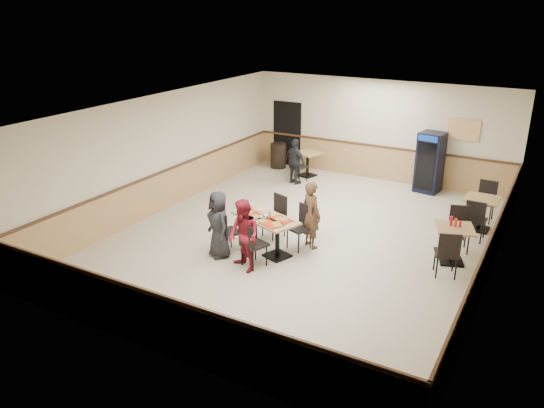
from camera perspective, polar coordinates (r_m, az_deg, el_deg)
The scene contains 20 objects.
ground at distance 12.30m, azimuth 3.55°, elevation -3.58°, with size 10.00×10.00×0.00m, color beige.
room_shell at distance 13.78m, azimuth 14.95°, elevation 1.06°, with size 10.00×10.00×10.00m.
main_table at distance 11.41m, azimuth -0.66°, elevation -2.67°, with size 1.64×1.19×0.79m.
main_chairs at distance 11.45m, azimuth -0.83°, elevation -2.70°, with size 1.82×2.07×1.00m.
diner_woman_left at distance 11.17m, azimuth -5.75°, elevation -2.20°, with size 0.71×0.46×1.45m, color black.
diner_woman_right at distance 10.54m, azimuth -3.07°, elevation -3.46°, with size 0.73×0.57×1.49m, color maroon.
diner_man_opposite at distance 11.56m, azimuth 4.26°, elevation -1.15°, with size 0.55×0.36×1.51m, color #533623.
lone_diner at distance 15.69m, azimuth 2.50°, elevation 4.59°, with size 0.80×0.33×1.37m, color black.
tabletop_clutter at distance 11.26m, azimuth -0.95°, elevation -1.39°, with size 1.35×0.85×0.12m.
side_table_near at distance 11.54m, azimuth 18.95°, elevation -3.59°, with size 0.94×0.94×0.79m.
side_table_near_chair_south at distance 10.97m, azimuth 18.27°, elevation -4.93°, with size 0.47×0.47×1.00m, color black, non-canonical shape.
side_table_near_chair_north at distance 12.13m, azimuth 19.53°, elevation -2.59°, with size 0.47×0.47×1.00m, color black, non-canonical shape.
side_table_far at distance 13.41m, azimuth 21.56°, elevation -0.47°, with size 0.77×0.77×0.80m.
side_table_far_chair_south at distance 12.82m, azimuth 21.09°, elevation -1.50°, with size 0.47×0.47×1.02m, color black, non-canonical shape.
side_table_far_chair_north at distance 14.02m, azimuth 21.95°, elevation 0.27°, with size 0.47×0.47×1.02m, color black, non-canonical shape.
condiment_caddy at distance 11.45m, azimuth 19.05°, elevation -1.85°, with size 0.23×0.06×0.20m.
back_table at distance 16.48m, azimuth 3.85°, elevation 4.72°, with size 0.87×0.87×0.76m.
back_table_chair_lone at distance 15.96m, azimuth 2.90°, elevation 4.11°, with size 0.45×0.45×0.96m, color black, non-canonical shape.
pepsi_cooler at distance 15.62m, azimuth 16.61°, elevation 4.32°, with size 0.73×0.74×1.72m.
trash_bin at distance 17.34m, azimuth 0.68°, elevation 5.23°, with size 0.51×0.51×0.80m, color black.
Camera 1 is at (4.80, -10.11, 5.09)m, focal length 35.00 mm.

